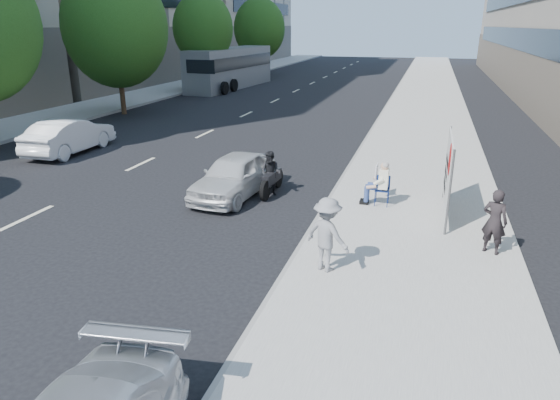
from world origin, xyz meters
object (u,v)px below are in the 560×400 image
(pedestrian_woman, at_px, (495,221))
(white_sedan_near, at_px, (234,175))
(protest_banner, at_px, (448,171))
(bus, at_px, (231,68))
(seated_protester, at_px, (379,181))
(motorcycle, at_px, (271,175))
(jogger, at_px, (327,235))
(white_sedan_mid, at_px, (69,136))

(pedestrian_woman, xyz_separation_m, white_sedan_near, (-7.38, 2.53, -0.25))
(protest_banner, bearing_deg, bus, 122.24)
(seated_protester, xyz_separation_m, bus, (-15.42, 27.06, 0.76))
(pedestrian_woman, bearing_deg, white_sedan_near, 5.93)
(white_sedan_near, relative_size, motorcycle, 1.93)
(jogger, relative_size, protest_banner, 0.53)
(bus, bearing_deg, white_sedan_mid, -80.41)
(pedestrian_woman, relative_size, motorcycle, 0.75)
(pedestrian_woman, bearing_deg, jogger, 53.76)
(jogger, relative_size, motorcycle, 0.80)
(white_sedan_near, bearing_deg, white_sedan_mid, 164.36)
(pedestrian_woman, distance_m, motorcycle, 6.98)
(seated_protester, bearing_deg, white_sedan_mid, 166.12)
(seated_protester, distance_m, protest_banner, 1.95)
(white_sedan_mid, xyz_separation_m, motorcycle, (9.84, -2.88, -0.09))
(protest_banner, distance_m, white_sedan_near, 6.40)
(white_sedan_mid, bearing_deg, protest_banner, 165.85)
(protest_banner, xyz_separation_m, bus, (-17.26, 27.37, 0.23))
(pedestrian_woman, distance_m, white_sedan_near, 7.80)
(seated_protester, bearing_deg, jogger, -97.94)
(seated_protester, distance_m, jogger, 4.57)
(pedestrian_woman, xyz_separation_m, white_sedan_mid, (-16.14, 5.87, -0.19))
(jogger, height_order, pedestrian_woman, jogger)
(protest_banner, height_order, white_sedan_near, protest_banner)
(motorcycle, bearing_deg, bus, 117.51)
(pedestrian_woman, height_order, motorcycle, pedestrian_woman)
(jogger, bearing_deg, motorcycle, -35.46)
(jogger, height_order, motorcycle, jogger)
(white_sedan_near, xyz_separation_m, white_sedan_mid, (-8.76, 3.34, 0.06))
(jogger, xyz_separation_m, white_sedan_near, (-3.88, 4.46, -0.29))
(white_sedan_near, distance_m, white_sedan_mid, 9.38)
(pedestrian_woman, height_order, bus, bus)
(jogger, xyz_separation_m, protest_banner, (2.48, 4.21, 0.44))
(protest_banner, height_order, motorcycle, protest_banner)
(seated_protester, xyz_separation_m, white_sedan_near, (-4.51, -0.06, -0.20))
(jogger, height_order, white_sedan_mid, jogger)
(protest_banner, bearing_deg, white_sedan_mid, 166.63)
(pedestrian_woman, relative_size, protest_banner, 0.50)
(pedestrian_woman, xyz_separation_m, protest_banner, (-1.02, 2.28, 0.48))
(white_sedan_near, height_order, bus, bus)
(pedestrian_woman, xyz_separation_m, bus, (-18.28, 29.65, 0.72))
(protest_banner, distance_m, bus, 32.36)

